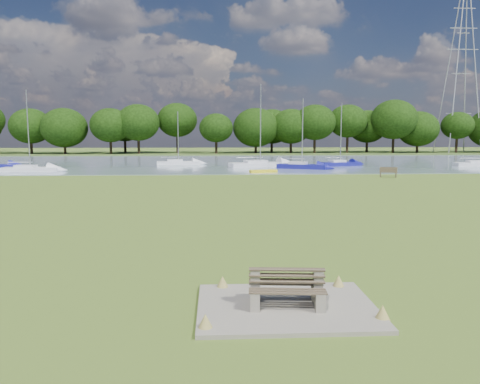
{
  "coord_description": "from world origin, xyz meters",
  "views": [
    {
      "loc": [
        -1.67,
        -24.62,
        4.16
      ],
      "look_at": [
        -0.47,
        -2.0,
        1.3
      ],
      "focal_mm": 35.0,
      "sensor_mm": 36.0,
      "label": 1
    }
  ],
  "objects_px": {
    "kayak": "(263,171)",
    "sailboat_3": "(30,168)",
    "bench_pair": "(287,289)",
    "pylon": "(462,50)",
    "sailboat_8": "(340,162)",
    "sailboat_0": "(260,163)",
    "sailboat_4": "(480,163)",
    "sailboat_5": "(178,162)",
    "riverbank_bench": "(388,172)",
    "sailboat_1": "(301,164)"
  },
  "relations": [
    {
      "from": "sailboat_3",
      "to": "pylon",
      "type": "bearing_deg",
      "value": 32.87
    },
    {
      "from": "sailboat_0",
      "to": "sailboat_5",
      "type": "bearing_deg",
      "value": 142.78
    },
    {
      "from": "bench_pair",
      "to": "sailboat_8",
      "type": "bearing_deg",
      "value": 78.58
    },
    {
      "from": "sailboat_4",
      "to": "sailboat_8",
      "type": "height_order",
      "value": "sailboat_4"
    },
    {
      "from": "sailboat_0",
      "to": "sailboat_4",
      "type": "relative_size",
      "value": 1.25
    },
    {
      "from": "riverbank_bench",
      "to": "sailboat_0",
      "type": "distance_m",
      "value": 17.58
    },
    {
      "from": "pylon",
      "to": "sailboat_3",
      "type": "bearing_deg",
      "value": -148.16
    },
    {
      "from": "bench_pair",
      "to": "sailboat_3",
      "type": "distance_m",
      "value": 45.99
    },
    {
      "from": "sailboat_1",
      "to": "sailboat_5",
      "type": "xyz_separation_m",
      "value": [
        -14.83,
        7.46,
        -0.07
      ]
    },
    {
      "from": "sailboat_8",
      "to": "sailboat_3",
      "type": "bearing_deg",
      "value": 170.97
    },
    {
      "from": "kayak",
      "to": "sailboat_8",
      "type": "height_order",
      "value": "sailboat_8"
    },
    {
      "from": "sailboat_0",
      "to": "sailboat_4",
      "type": "bearing_deg",
      "value": -15.35
    },
    {
      "from": "pylon",
      "to": "sailboat_0",
      "type": "distance_m",
      "value": 61.8
    },
    {
      "from": "sailboat_1",
      "to": "sailboat_8",
      "type": "height_order",
      "value": "sailboat_1"
    },
    {
      "from": "riverbank_bench",
      "to": "sailboat_4",
      "type": "distance_m",
      "value": 21.6
    },
    {
      "from": "sailboat_0",
      "to": "sailboat_1",
      "type": "distance_m",
      "value": 5.59
    },
    {
      "from": "bench_pair",
      "to": "sailboat_8",
      "type": "distance_m",
      "value": 49.32
    },
    {
      "from": "riverbank_bench",
      "to": "kayak",
      "type": "distance_m",
      "value": 12.56
    },
    {
      "from": "bench_pair",
      "to": "sailboat_4",
      "type": "bearing_deg",
      "value": 60.74
    },
    {
      "from": "sailboat_0",
      "to": "sailboat_4",
      "type": "distance_m",
      "value": 27.66
    },
    {
      "from": "sailboat_0",
      "to": "sailboat_3",
      "type": "bearing_deg",
      "value": 177.82
    },
    {
      "from": "pylon",
      "to": "sailboat_0",
      "type": "bearing_deg",
      "value": -139.76
    },
    {
      "from": "sailboat_3",
      "to": "sailboat_4",
      "type": "distance_m",
      "value": 53.3
    },
    {
      "from": "sailboat_0",
      "to": "sailboat_4",
      "type": "height_order",
      "value": "sailboat_0"
    },
    {
      "from": "sailboat_5",
      "to": "sailboat_0",
      "type": "bearing_deg",
      "value": -30.35
    },
    {
      "from": "sailboat_5",
      "to": "sailboat_1",
      "type": "bearing_deg",
      "value": -34.72
    },
    {
      "from": "sailboat_8",
      "to": "pylon",
      "type": "bearing_deg",
      "value": 27.17
    },
    {
      "from": "kayak",
      "to": "sailboat_0",
      "type": "xyz_separation_m",
      "value": [
        0.38,
        8.23,
        0.34
      ]
    },
    {
      "from": "bench_pair",
      "to": "riverbank_bench",
      "type": "relative_size",
      "value": 1.12
    },
    {
      "from": "bench_pair",
      "to": "sailboat_3",
      "type": "relative_size",
      "value": 0.22
    },
    {
      "from": "riverbank_bench",
      "to": "sailboat_3",
      "type": "relative_size",
      "value": 0.19
    },
    {
      "from": "bench_pair",
      "to": "sailboat_5",
      "type": "xyz_separation_m",
      "value": [
        -6.54,
        50.53,
        -0.02
      ]
    },
    {
      "from": "sailboat_0",
      "to": "sailboat_8",
      "type": "xyz_separation_m",
      "value": [
        10.2,
        1.0,
        -0.03
      ]
    },
    {
      "from": "bench_pair",
      "to": "sailboat_0",
      "type": "bearing_deg",
      "value": 90.39
    },
    {
      "from": "sailboat_4",
      "to": "sailboat_5",
      "type": "xyz_separation_m",
      "value": [
        -37.93,
        4.45,
        0.0
      ]
    },
    {
      "from": "sailboat_0",
      "to": "sailboat_8",
      "type": "bearing_deg",
      "value": -9.27
    },
    {
      "from": "kayak",
      "to": "sailboat_4",
      "type": "xyz_separation_m",
      "value": [
        28.04,
        8.01,
        0.27
      ]
    },
    {
      "from": "sailboat_0",
      "to": "sailboat_3",
      "type": "xyz_separation_m",
      "value": [
        -25.36,
        -5.71,
        -0.06
      ]
    },
    {
      "from": "sailboat_8",
      "to": "bench_pair",
      "type": "bearing_deg",
      "value": -126.15
    },
    {
      "from": "bench_pair",
      "to": "pylon",
      "type": "relative_size",
      "value": 0.06
    },
    {
      "from": "sailboat_1",
      "to": "sailboat_4",
      "type": "height_order",
      "value": "sailboat_1"
    },
    {
      "from": "bench_pair",
      "to": "kayak",
      "type": "relative_size",
      "value": 0.63
    },
    {
      "from": "kayak",
      "to": "sailboat_3",
      "type": "bearing_deg",
      "value": 158.21
    },
    {
      "from": "riverbank_bench",
      "to": "sailboat_3",
      "type": "distance_m",
      "value": 37.12
    },
    {
      "from": "riverbank_bench",
      "to": "sailboat_1",
      "type": "xyz_separation_m",
      "value": [
        -6.31,
        10.57,
        0.04
      ]
    },
    {
      "from": "riverbank_bench",
      "to": "pylon",
      "type": "xyz_separation_m",
      "value": [
        33.68,
        51.51,
        20.4
      ]
    },
    {
      "from": "sailboat_3",
      "to": "sailboat_5",
      "type": "distance_m",
      "value": 18.06
    },
    {
      "from": "sailboat_5",
      "to": "sailboat_4",
      "type": "bearing_deg",
      "value": -14.7
    },
    {
      "from": "sailboat_3",
      "to": "sailboat_4",
      "type": "bearing_deg",
      "value": 6.94
    },
    {
      "from": "riverbank_bench",
      "to": "sailboat_5",
      "type": "height_order",
      "value": "sailboat_5"
    }
  ]
}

